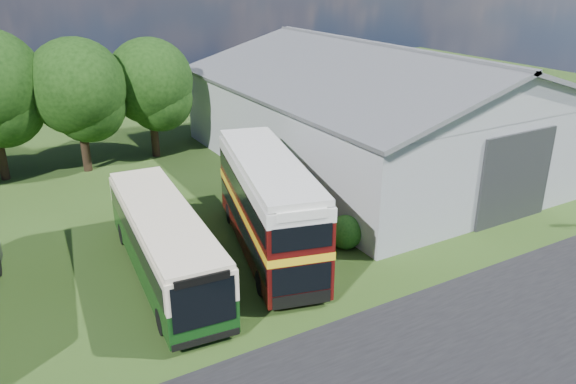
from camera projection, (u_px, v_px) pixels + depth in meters
ground at (315, 348)px, 20.31m from camera, size 120.00×120.00×0.00m
asphalt_road at (435, 368)px, 19.30m from camera, size 60.00×8.00×0.02m
storage_shed at (374, 102)px, 38.57m from camera, size 18.80×24.80×8.15m
tree_right_a at (77, 87)px, 35.90m from camera, size 6.26×6.26×8.83m
tree_right_b at (150, 81)px, 38.96m from camera, size 5.98×5.98×8.45m
shrub_front at (345, 246)px, 27.73m from camera, size 1.70×1.70×1.70m
shrub_mid at (323, 231)px, 29.34m from camera, size 1.60×1.60×1.60m
shrub_back at (303, 217)px, 30.95m from camera, size 1.80×1.80×1.80m
bus_green_single at (164, 242)px, 24.41m from camera, size 3.65×11.78×3.20m
bus_maroon_double at (268, 206)px, 26.41m from camera, size 5.44×11.31×4.71m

